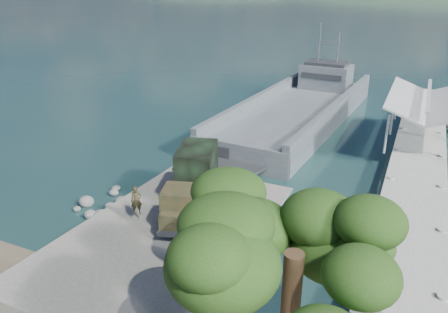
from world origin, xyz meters
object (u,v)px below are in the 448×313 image
(overhang_tree, at_px, (282,246))
(military_truck, at_px, (193,182))
(landing_craft, at_px, (298,115))
(soldier, at_px, (137,206))
(pier, at_px, (421,138))

(overhang_tree, bearing_deg, military_truck, 131.60)
(landing_craft, bearing_deg, overhang_tree, -71.93)
(landing_craft, relative_size, military_truck, 4.17)
(military_truck, distance_m, soldier, 3.76)
(soldier, relative_size, overhang_tree, 0.22)
(military_truck, bearing_deg, pier, 35.63)
(military_truck, bearing_deg, overhang_tree, -65.71)
(soldier, bearing_deg, overhang_tree, -77.32)
(military_truck, bearing_deg, landing_craft, 70.80)
(military_truck, height_order, soldier, military_truck)
(landing_craft, bearing_deg, military_truck, -88.06)
(soldier, xyz_separation_m, overhang_tree, (11.19, -7.15, 4.66))
(pier, relative_size, overhang_tree, 5.27)
(pier, relative_size, soldier, 23.95)
(pier, height_order, military_truck, pier)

